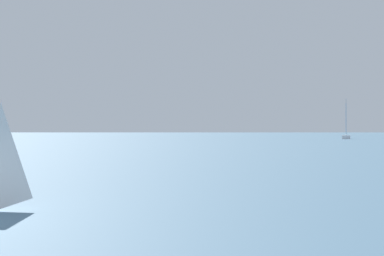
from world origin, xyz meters
TOP-DOWN VIEW (x-y plane):
  - small_sailboat at (5.05, 187.74)m, footprint 2.51×6.60m

SIDE VIEW (x-z plane):
  - small_sailboat at x=5.05m, z-range -4.63..6.84m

